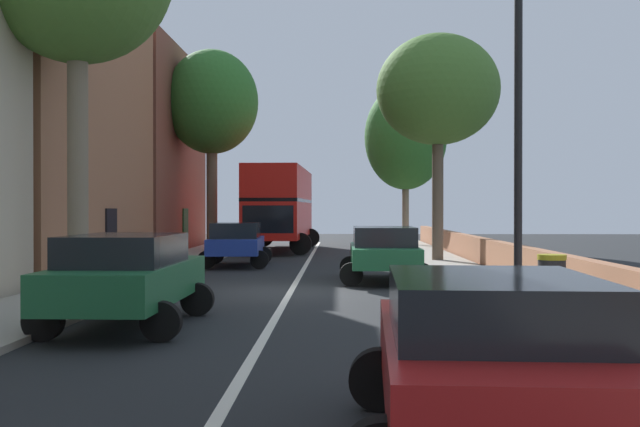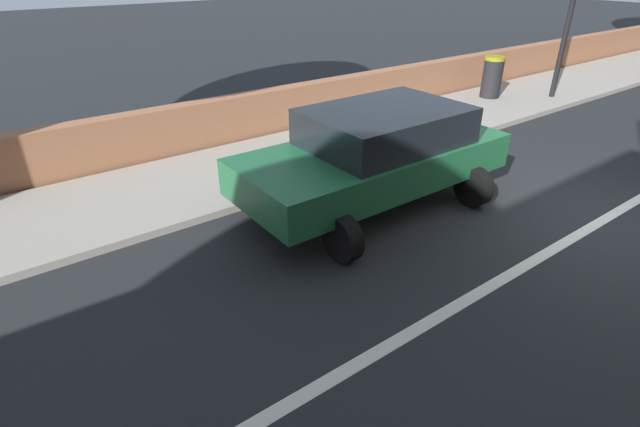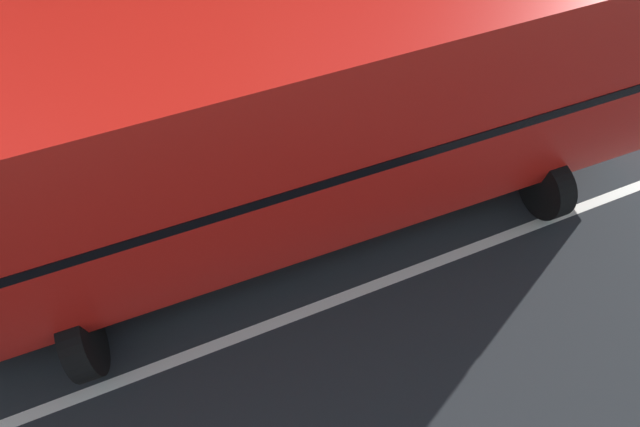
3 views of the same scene
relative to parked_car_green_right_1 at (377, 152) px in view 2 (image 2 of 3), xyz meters
name	(u,v)px [view 2 (image 2 of 3)]	position (x,y,z in m)	size (l,w,h in m)	color
ground_plane	(601,221)	(-2.50, -2.44, -0.91)	(84.00, 84.00, 0.00)	black
road_centre_line	(602,221)	(-2.50, -2.44, -0.90)	(0.16, 54.00, 0.01)	silver
sidewalk_right	(382,134)	(2.40, -2.44, -0.85)	(2.60, 60.00, 0.12)	#9E998E
boundary_wall_right	(339,99)	(3.95, -2.44, -0.39)	(0.36, 54.00, 1.03)	#9E6647
parked_car_green_right_1	(377,152)	(0.00, 0.00, 0.00)	(2.54, 4.35, 1.58)	#1E6038
litter_bin_right	(492,77)	(2.80, -6.85, -0.23)	(0.55, 0.55, 1.09)	black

